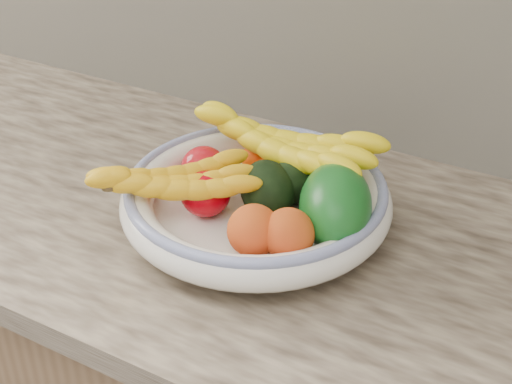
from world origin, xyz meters
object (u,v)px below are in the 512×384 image
object	(u,v)px
green_mango	(335,205)
banana_bunch_back	(282,149)
banana_bunch_front	(174,186)
fruit_bowl	(256,199)

from	to	relation	value
green_mango	banana_bunch_back	world-z (taller)	green_mango
banana_bunch_front	banana_bunch_back	bearing A→B (deg)	17.09
fruit_bowl	banana_bunch_front	size ratio (longest dim) A/B	1.56
banana_bunch_front	green_mango	bearing A→B (deg)	-25.02
fruit_bowl	green_mango	xyz separation A→B (m)	(0.12, 0.00, 0.03)
fruit_bowl	banana_bunch_back	bearing A→B (deg)	92.22
green_mango	fruit_bowl	bearing A→B (deg)	153.27
fruit_bowl	banana_bunch_back	size ratio (longest dim) A/B	1.20
green_mango	banana_bunch_front	xyz separation A→B (m)	(-0.21, -0.07, 0.01)
banana_bunch_back	banana_bunch_front	distance (m)	0.18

